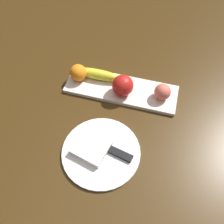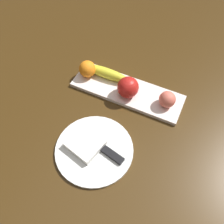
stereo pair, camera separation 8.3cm
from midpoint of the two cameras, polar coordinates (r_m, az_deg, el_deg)
name	(u,v)px [view 1 (the left image)]	position (r m, az deg, el deg)	size (l,w,h in m)	color
ground_plane	(125,85)	(0.96, 0.69, 6.30)	(2.40, 2.40, 0.00)	#3D280F
fruit_tray	(121,89)	(0.94, -0.37, 5.16)	(0.43, 0.14, 0.02)	white
apple	(122,85)	(0.89, -0.37, 6.10)	(0.08, 0.08, 0.08)	red
banana	(98,74)	(0.96, -5.89, 8.62)	(0.19, 0.04, 0.04)	yellow
orange_near_apple	(78,73)	(0.96, -10.45, 8.89)	(0.07, 0.07, 0.07)	orange
peach	(163,92)	(0.89, 9.20, 4.50)	(0.06, 0.06, 0.06)	#DD6756
dinner_plate	(101,152)	(0.80, -5.56, -9.58)	(0.26, 0.26, 0.01)	white
folded_napkin	(91,147)	(0.80, -7.87, -8.47)	(0.11, 0.10, 0.02)	white
knife	(115,152)	(0.79, -2.37, -9.53)	(0.18, 0.06, 0.01)	silver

